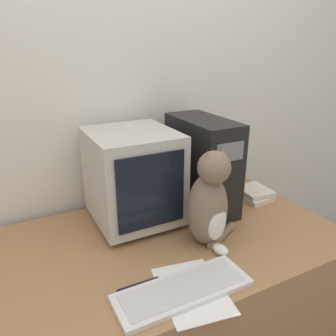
# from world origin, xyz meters

# --- Properties ---
(wall_back) EXTENTS (7.00, 0.05, 2.50)m
(wall_back) POSITION_xyz_m (0.00, 0.94, 1.25)
(wall_back) COLOR silver
(wall_back) RESTS_ON ground_plane
(desk) EXTENTS (1.58, 0.87, 0.77)m
(desk) POSITION_xyz_m (0.00, 0.44, 0.38)
(desk) COLOR #9E7047
(desk) RESTS_ON ground_plane
(crt_monitor) EXTENTS (0.37, 0.40, 0.43)m
(crt_monitor) POSITION_xyz_m (-0.03, 0.65, 0.99)
(crt_monitor) COLOR #BCB7AD
(crt_monitor) RESTS_ON desk
(computer_tower) EXTENTS (0.20, 0.42, 0.46)m
(computer_tower) POSITION_xyz_m (0.32, 0.62, 1.00)
(computer_tower) COLOR black
(computer_tower) RESTS_ON desk
(keyboard) EXTENTS (0.47, 0.17, 0.02)m
(keyboard) POSITION_xyz_m (-0.07, 0.12, 0.78)
(keyboard) COLOR silver
(keyboard) RESTS_ON desk
(cat) EXTENTS (0.26, 0.22, 0.42)m
(cat) POSITION_xyz_m (0.17, 0.32, 0.96)
(cat) COLOR #7A6651
(cat) RESTS_ON desk
(book_stack) EXTENTS (0.17, 0.19, 0.06)m
(book_stack) POSITION_xyz_m (0.63, 0.56, 0.80)
(book_stack) COLOR beige
(book_stack) RESTS_ON desk
(pen) EXTENTS (0.15, 0.01, 0.01)m
(pen) POSITION_xyz_m (-0.19, 0.22, 0.77)
(pen) COLOR black
(pen) RESTS_ON desk
(paper_sheet) EXTENTS (0.26, 0.33, 0.00)m
(paper_sheet) POSITION_xyz_m (-0.04, 0.11, 0.77)
(paper_sheet) COLOR white
(paper_sheet) RESTS_ON desk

